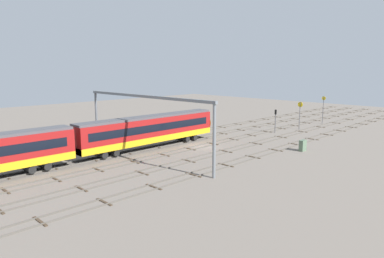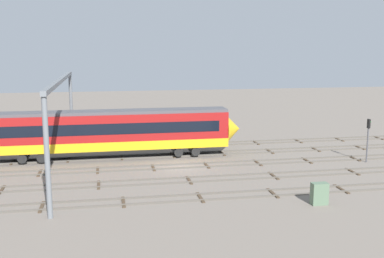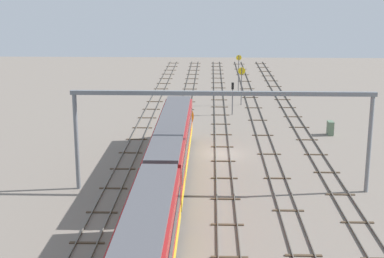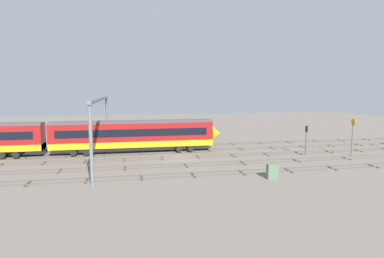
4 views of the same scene
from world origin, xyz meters
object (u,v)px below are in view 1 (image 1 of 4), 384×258
(speed_sign_mid_trackside, at_px, (300,111))
(speed_sign_near_foreground, at_px, (323,107))
(overhead_gantry, at_px, (144,109))
(signal_light_trackside_approach, at_px, (275,118))
(relay_cabinet, at_px, (303,146))

(speed_sign_mid_trackside, bearing_deg, speed_sign_near_foreground, -0.27)
(overhead_gantry, bearing_deg, speed_sign_mid_trackside, -5.50)
(overhead_gantry, height_order, speed_sign_mid_trackside, overhead_gantry)
(speed_sign_mid_trackside, bearing_deg, signal_light_trackside_approach, 166.95)
(overhead_gantry, height_order, speed_sign_near_foreground, overhead_gantry)
(speed_sign_near_foreground, distance_m, speed_sign_mid_trackside, 10.28)
(relay_cabinet, bearing_deg, speed_sign_near_foreground, 19.21)
(speed_sign_mid_trackside, bearing_deg, overhead_gantry, 174.50)
(speed_sign_mid_trackside, xyz_separation_m, relay_cabinet, (-16.78, -9.48, -2.82))
(overhead_gantry, relative_size, signal_light_trackside_approach, 5.75)
(speed_sign_mid_trackside, distance_m, relay_cabinet, 19.48)
(overhead_gantry, relative_size, speed_sign_near_foreground, 4.17)
(speed_sign_near_foreground, bearing_deg, signal_light_trackside_approach, 174.72)
(speed_sign_near_foreground, bearing_deg, speed_sign_mid_trackside, 179.73)
(overhead_gantry, xyz_separation_m, signal_light_trackside_approach, (29.25, -1.94, -3.89))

